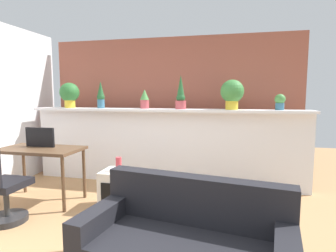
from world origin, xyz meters
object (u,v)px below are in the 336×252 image
at_px(potted_plant_2, 145,99).
at_px(potted_plant_3, 181,95).
at_px(tv_monitor, 40,137).
at_px(vase_on_shelf, 119,164).
at_px(side_cube_shelf, 118,189).
at_px(potted_plant_0, 70,94).
at_px(desk, 41,154).
at_px(couch, 185,252).
at_px(office_chair, 1,191).
at_px(potted_plant_5, 280,101).
at_px(potted_plant_4, 232,93).
at_px(potted_plant_1, 101,96).

bearing_deg(potted_plant_2, potted_plant_3, -2.55).
distance_m(tv_monitor, vase_on_shelf, 1.24).
relative_size(side_cube_shelf, vase_on_shelf, 2.77).
distance_m(potted_plant_0, potted_plant_3, 1.98).
distance_m(desk, couch, 2.56).
bearing_deg(potted_plant_0, tv_monitor, -80.38).
bearing_deg(side_cube_shelf, couch, -49.23).
distance_m(tv_monitor, office_chair, 0.92).
height_order(side_cube_shelf, vase_on_shelf, vase_on_shelf).
xyz_separation_m(potted_plant_5, couch, (-1.02, -2.39, -1.09)).
xyz_separation_m(potted_plant_0, potted_plant_5, (3.46, 0.03, -0.12)).
height_order(desk, tv_monitor, tv_monitor).
distance_m(potted_plant_3, potted_plant_4, 0.79).
bearing_deg(potted_plant_5, office_chair, -150.44).
relative_size(potted_plant_1, vase_on_shelf, 2.51).
relative_size(potted_plant_0, office_chair, 0.48).
distance_m(potted_plant_1, vase_on_shelf, 1.60).
bearing_deg(side_cube_shelf, potted_plant_5, 28.01).
bearing_deg(tv_monitor, potted_plant_4, 21.38).
distance_m(potted_plant_0, potted_plant_5, 3.46).
xyz_separation_m(potted_plant_1, couch, (1.84, -2.34, -1.18)).
bearing_deg(potted_plant_4, side_cube_shelf, -142.70).
height_order(potted_plant_2, vase_on_shelf, potted_plant_2).
bearing_deg(tv_monitor, potted_plant_5, 17.85).
relative_size(office_chair, vase_on_shelf, 5.03).
xyz_separation_m(vase_on_shelf, couch, (1.07, -1.25, -0.31)).
height_order(potted_plant_3, couch, potted_plant_3).
bearing_deg(potted_plant_5, tv_monitor, -162.15).
xyz_separation_m(potted_plant_0, desk, (0.23, -1.11, -0.83)).
relative_size(potted_plant_2, couch, 0.19).
distance_m(potted_plant_3, desk, 2.21).
bearing_deg(potted_plant_4, potted_plant_2, 178.88).
relative_size(potted_plant_2, vase_on_shelf, 1.73).
relative_size(potted_plant_4, office_chair, 0.50).
bearing_deg(potted_plant_3, desk, -147.84).
relative_size(desk, vase_on_shelf, 6.08).
xyz_separation_m(potted_plant_0, potted_plant_1, (0.60, -0.02, -0.03)).
bearing_deg(potted_plant_5, desk, -160.57).
height_order(potted_plant_1, potted_plant_4, same).
xyz_separation_m(tv_monitor, office_chair, (0.06, -0.77, -0.50)).
relative_size(potted_plant_5, side_cube_shelf, 0.47).
height_order(potted_plant_0, vase_on_shelf, potted_plant_0).
bearing_deg(potted_plant_1, tv_monitor, -112.89).
xyz_separation_m(tv_monitor, vase_on_shelf, (1.20, -0.08, -0.29)).
distance_m(side_cube_shelf, vase_on_shelf, 0.34).
height_order(potted_plant_4, vase_on_shelf, potted_plant_4).
xyz_separation_m(potted_plant_3, couch, (0.46, -2.34, -1.19)).
bearing_deg(tv_monitor, desk, -53.45).
xyz_separation_m(potted_plant_2, potted_plant_5, (2.09, 0.02, -0.04)).
bearing_deg(potted_plant_3, potted_plant_2, 177.45).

